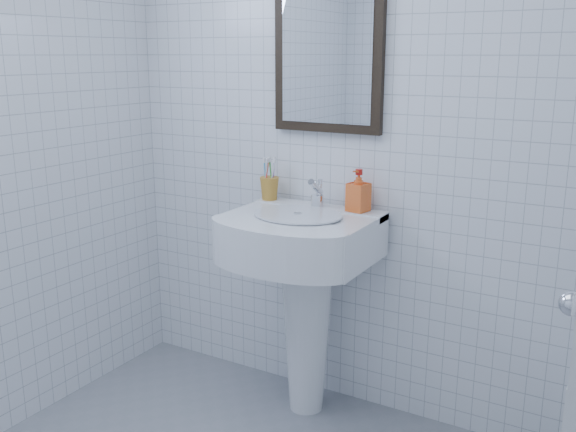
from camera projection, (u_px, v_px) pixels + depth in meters
The scene contains 6 objects.
wall_back at pixel (346, 130), 2.74m from camera, with size 2.20×0.02×2.50m, color white.
washbasin at pixel (304, 280), 2.76m from camera, with size 0.60×0.44×0.93m.
faucet at pixel (317, 195), 2.76m from camera, with size 0.05×0.12×0.13m.
toothbrush_cup at pixel (269, 188), 2.91m from camera, with size 0.09×0.09×0.10m, color #B77E29, non-canonical shape.
soap_dispenser at pixel (358, 190), 2.68m from camera, with size 0.08×0.08×0.18m, color red.
wall_mirror at pixel (328, 58), 2.69m from camera, with size 0.50×0.04×0.62m.
Camera 1 is at (1.17, -1.30, 1.57)m, focal length 40.00 mm.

